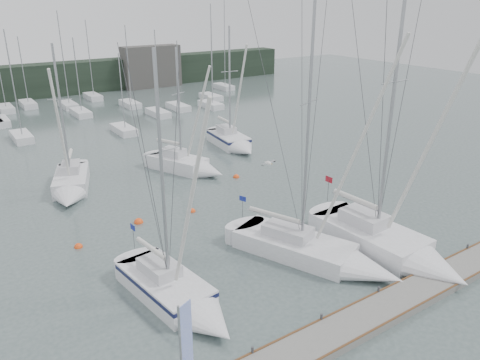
% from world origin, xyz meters
% --- Properties ---
extents(ground, '(160.00, 160.00, 0.00)m').
position_xyz_m(ground, '(0.00, 0.00, 0.00)').
color(ground, '#495958').
rests_on(ground, ground).
extents(dock, '(24.00, 2.00, 0.40)m').
position_xyz_m(dock, '(0.00, -5.00, 0.20)').
color(dock, slate).
rests_on(dock, ground).
extents(far_treeline, '(90.00, 4.00, 5.00)m').
position_xyz_m(far_treeline, '(0.00, 62.00, 2.50)').
color(far_treeline, black).
rests_on(far_treeline, ground).
extents(far_building_right, '(10.00, 3.00, 7.00)m').
position_xyz_m(far_building_right, '(18.00, 60.00, 3.50)').
color(far_building_right, '#44423E').
rests_on(far_building_right, ground).
extents(mast_forest, '(49.83, 25.74, 14.88)m').
position_xyz_m(mast_forest, '(0.46, 45.32, 0.48)').
color(mast_forest, silver).
rests_on(mast_forest, ground).
extents(sailboat_near_left, '(3.66, 8.72, 13.55)m').
position_xyz_m(sailboat_near_left, '(-6.81, 0.90, 0.55)').
color(sailboat_near_left, silver).
rests_on(sailboat_near_left, ground).
extents(sailboat_near_center, '(6.55, 10.56, 16.00)m').
position_xyz_m(sailboat_near_center, '(2.19, -0.18, 0.52)').
color(sailboat_near_center, silver).
rests_on(sailboat_near_center, ground).
extents(sailboat_near_right, '(3.89, 10.49, 17.51)m').
position_xyz_m(sailboat_near_right, '(6.02, -2.09, 0.64)').
color(sailboat_near_right, silver).
rests_on(sailboat_near_right, ground).
extents(sailboat_mid_b, '(5.01, 8.23, 12.32)m').
position_xyz_m(sailboat_mid_b, '(-7.37, 19.03, 0.58)').
color(sailboat_mid_b, silver).
rests_on(sailboat_mid_b, ground).
extents(sailboat_mid_c, '(5.23, 7.86, 11.57)m').
position_xyz_m(sailboat_mid_c, '(2.91, 18.08, 0.58)').
color(sailboat_mid_c, silver).
rests_on(sailboat_mid_c, ground).
extents(sailboat_mid_d, '(3.55, 8.04, 12.97)m').
position_xyz_m(sailboat_mid_d, '(10.11, 21.88, 0.62)').
color(sailboat_mid_d, silver).
rests_on(sailboat_mid_d, ground).
extents(buoy_a, '(0.50, 0.50, 0.50)m').
position_xyz_m(buoy_a, '(-0.93, 10.71, 0.00)').
color(buoy_a, '#FB4C16').
rests_on(buoy_a, ground).
extents(buoy_b, '(0.55, 0.55, 0.55)m').
position_xyz_m(buoy_b, '(5.62, 14.74, 0.00)').
color(buoy_b, '#FB4C16').
rests_on(buoy_b, ground).
extents(buoy_c, '(0.52, 0.52, 0.52)m').
position_xyz_m(buoy_c, '(-9.38, 10.06, 0.00)').
color(buoy_c, '#FB4C16').
rests_on(buoy_c, ground).
extents(dock_banner, '(0.65, 0.31, 4.57)m').
position_xyz_m(dock_banner, '(-9.60, -4.94, 3.10)').
color(dock_banner, '#929499').
rests_on(dock_banner, dock).
extents(seagull, '(1.04, 0.49, 0.21)m').
position_xyz_m(seagull, '(0.08, 3.01, 5.79)').
color(seagull, white).
rests_on(seagull, ground).
extents(buoy_d, '(0.64, 0.64, 0.64)m').
position_xyz_m(buoy_d, '(-4.90, 11.19, 0.00)').
color(buoy_d, '#FB4C16').
rests_on(buoy_d, ground).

